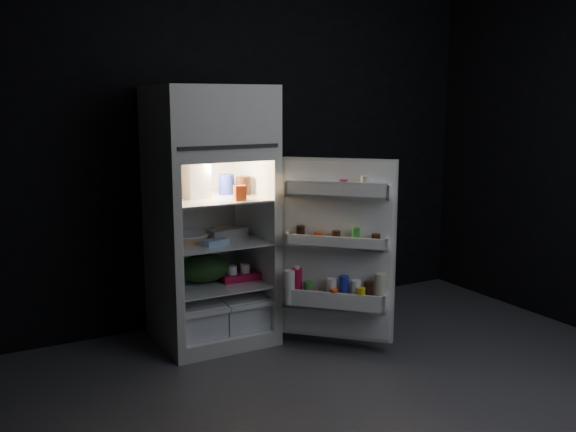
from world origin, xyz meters
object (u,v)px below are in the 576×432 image
fridge_door (337,254)px  egg_carton (228,234)px  yogurt_tray (240,276)px  milk_jug (196,181)px  refrigerator (209,206)px

fridge_door → egg_carton: (-0.53, 0.59, 0.08)m
egg_carton → yogurt_tray: 0.32m
milk_jug → yogurt_tray: (0.29, -0.06, -0.69)m
refrigerator → fridge_door: (0.65, -0.64, -0.28)m
fridge_door → yogurt_tray: fridge_door is taller
milk_jug → egg_carton: size_ratio=0.84×
egg_carton → fridge_door: bearing=-58.4°
egg_carton → yogurt_tray: (0.07, -0.04, -0.31)m
milk_jug → egg_carton: (0.22, -0.02, -0.38)m
milk_jug → yogurt_tray: size_ratio=0.87×
refrigerator → egg_carton: refrigerator is taller
refrigerator → milk_jug: (-0.10, -0.03, 0.19)m
fridge_door → milk_jug: (-0.75, 0.61, 0.47)m
fridge_door → egg_carton: bearing=132.0°
yogurt_tray → egg_carton: bearing=151.8°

